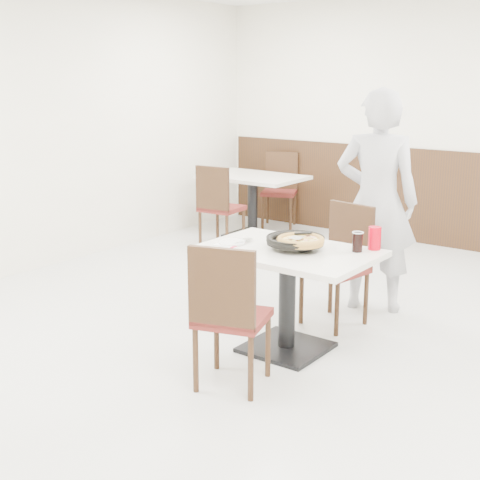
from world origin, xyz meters
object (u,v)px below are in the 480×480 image
Objects in this scene: chair_near at (233,314)px; cola_glass at (357,242)px; pizza at (301,242)px; bg_table_left at (253,206)px; red_cup at (375,238)px; bg_chair_left_near at (222,206)px; main_table at (287,300)px; side_plate at (232,243)px; chair_far at (335,266)px; bg_chair_left_far at (279,191)px; pizza_pan at (295,243)px; diner_person at (377,201)px.

cola_glass is (0.39, 0.90, 0.34)m from chair_near.
pizza is 3.53m from bg_table_left.
red_cup is 0.17× the size of bg_chair_left_near.
bg_table_left is at bearing 139.55° from red_cup.
main_table is 6.29× the size of side_plate.
chair_far is at bearing 61.04° from side_plate.
cola_glass is at bearing -40.20° from bg_chair_left_near.
bg_table_left is 1.26× the size of bg_chair_left_near.
chair_far is 3.46m from bg_chair_left_far.
main_table is 3.46m from bg_table_left.
cola_glass is 4.05m from bg_chair_left_far.
chair_near is 0.77m from pizza_pan.
bg_chair_left_near is (-2.61, 1.79, -0.34)m from cola_glass.
bg_chair_left_far is (-2.28, 3.24, -0.32)m from pizza_pan.
side_plate is at bearing -164.27° from main_table.
chair_near reaches higher than pizza.
bg_table_left is (-2.25, 2.62, -0.42)m from pizza_pan.
pizza_pan is 0.42× the size of bg_chair_left_near.
diner_person is at bearing -25.84° from bg_chair_left_near.
main_table is 0.57m from side_plate.
bg_table_left is at bearing 67.70° from bg_chair_left_far.
pizza is (0.06, 0.69, 0.34)m from chair_near.
cola_glass is (0.40, -0.42, 0.34)m from chair_far.
red_cup is at bearing 108.53° from bg_chair_left_far.
chair_near is at bearing 100.62° from chair_far.
main_table is 0.66m from chair_far.
diner_person reaches higher than chair_near.
pizza is at bearing -146.87° from cola_glass.
bg_chair_left_far is (-2.72, 2.92, -0.35)m from red_cup.
pizza is 0.17× the size of diner_person.
pizza is (0.05, -0.02, 0.02)m from pizza_pan.
main_table is 1.00× the size of bg_table_left.
main_table is 3.76× the size of pizza.
pizza_pan is 0.43m from cola_glass.
red_cup is 3.17m from bg_chair_left_near.
chair_far is 1.00× the size of bg_chair_left_far.
chair_near is at bearing -90.87° from pizza_pan.
chair_far is at bearing -37.51° from bg_chair_left_near.
chair_far reaches higher than pizza.
diner_person is (0.08, 0.53, 0.44)m from chair_far.
bg_chair_left_far is at bearing 124.41° from main_table.
bg_chair_left_near is (-2.19, 2.02, 0.10)m from main_table.
pizza_pan is at bearing -144.21° from red_cup.
pizza reaches higher than side_plate.
diner_person reaches higher than pizza_pan.
pizza reaches higher than bg_table_left.
bg_chair_left_far is at bearing -61.55° from diner_person.
pizza_pan is 0.22× the size of diner_person.
chair_far is at bearing 88.38° from main_table.
main_table and bg_table_left have the same top height.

